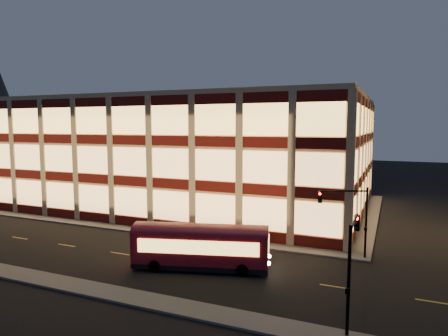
% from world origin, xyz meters
% --- Properties ---
extents(ground, '(200.00, 200.00, 0.00)m').
position_xyz_m(ground, '(0.00, 0.00, 0.00)').
color(ground, black).
rests_on(ground, ground).
extents(sidewalk_office_south, '(54.00, 2.00, 0.15)m').
position_xyz_m(sidewalk_office_south, '(-3.00, 1.00, 0.07)').
color(sidewalk_office_south, '#514F4C').
rests_on(sidewalk_office_south, ground).
extents(sidewalk_office_east, '(2.00, 30.00, 0.15)m').
position_xyz_m(sidewalk_office_east, '(23.00, 17.00, 0.07)').
color(sidewalk_office_east, '#514F4C').
rests_on(sidewalk_office_east, ground).
extents(sidewalk_near, '(100.00, 2.00, 0.15)m').
position_xyz_m(sidewalk_near, '(0.00, -13.00, 0.07)').
color(sidewalk_near, '#514F4C').
rests_on(sidewalk_near, ground).
extents(office_building, '(50.45, 30.45, 14.50)m').
position_xyz_m(office_building, '(-2.91, 16.91, 7.25)').
color(office_building, tan).
rests_on(office_building, ground).
extents(traffic_signal_far, '(3.79, 1.87, 6.00)m').
position_xyz_m(traffic_signal_far, '(22.21, 0.24, 4.11)').
color(traffic_signal_far, black).
rests_on(traffic_signal_far, ground).
extents(traffic_signal_near, '(0.32, 4.45, 6.00)m').
position_xyz_m(traffic_signal_near, '(23.50, -11.03, 4.13)').
color(traffic_signal_near, black).
rests_on(traffic_signal_near, ground).
extents(trolley_bus, '(10.66, 5.28, 3.50)m').
position_xyz_m(trolley_bus, '(12.00, -6.45, 1.94)').
color(trolley_bus, maroon).
rests_on(trolley_bus, ground).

